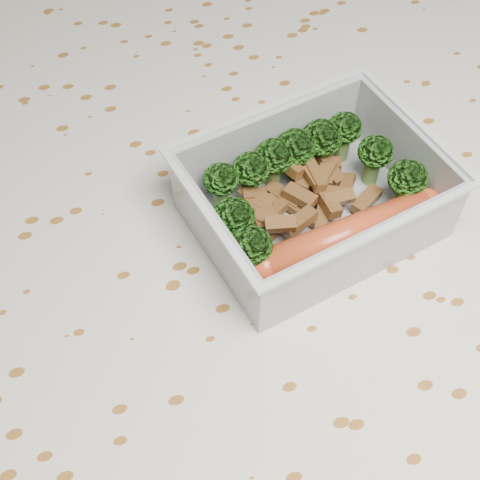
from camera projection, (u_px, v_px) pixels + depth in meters
name	position (u px, v px, depth m)	size (l,w,h in m)	color
dining_table	(251.00, 325.00, 0.52)	(1.40, 0.90, 0.75)	brown
tablecloth	(252.00, 291.00, 0.48)	(1.46, 0.96, 0.19)	silver
lunch_container	(313.00, 203.00, 0.45)	(0.19, 0.16, 0.06)	silver
broccoli_florets	(299.00, 173.00, 0.46)	(0.15, 0.10, 0.04)	#608C3F
meat_pile	(302.00, 194.00, 0.46)	(0.10, 0.07, 0.03)	brown
sausage	(347.00, 235.00, 0.44)	(0.14, 0.04, 0.02)	#C44621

